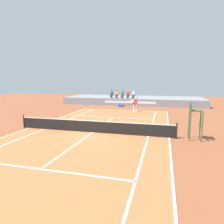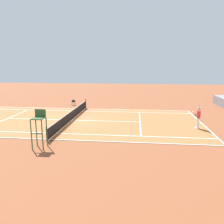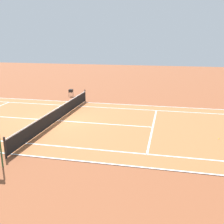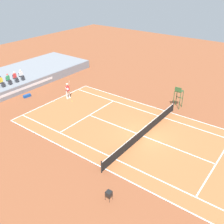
# 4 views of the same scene
# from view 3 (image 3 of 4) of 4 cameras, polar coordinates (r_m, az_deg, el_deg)

# --- Properties ---
(ground_plane) EXTENTS (80.00, 80.00, 0.00)m
(ground_plane) POSITION_cam_3_polar(r_m,az_deg,el_deg) (18.26, -11.63, -1.93)
(ground_plane) COLOR brown
(court) EXTENTS (11.08, 23.88, 0.03)m
(court) POSITION_cam_3_polar(r_m,az_deg,el_deg) (18.26, -11.63, -1.90)
(court) COLOR #B76638
(court) RESTS_ON ground
(net) EXTENTS (11.98, 0.10, 1.07)m
(net) POSITION_cam_3_polar(r_m,az_deg,el_deg) (18.11, -11.72, -0.35)
(net) COLOR black
(net) RESTS_ON ground
(tennis_ball) EXTENTS (0.07, 0.07, 0.07)m
(tennis_ball) POSITION_cam_3_polar(r_m,az_deg,el_deg) (15.84, 22.15, -5.40)
(tennis_ball) COLOR #D1E533
(tennis_ball) RESTS_ON ground
(ball_hopper) EXTENTS (0.36, 0.36, 0.70)m
(ball_hopper) POSITION_cam_3_polar(r_m,az_deg,el_deg) (25.72, -8.92, 4.60)
(ball_hopper) COLOR black
(ball_hopper) RESTS_ON ground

